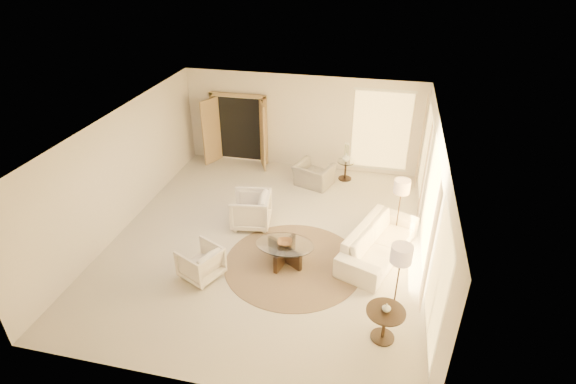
% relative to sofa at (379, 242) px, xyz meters
% --- Properties ---
extents(room, '(7.04, 8.04, 2.83)m').
position_rel_sofa_xyz_m(room, '(-2.53, 0.04, 1.04)').
color(room, beige).
rests_on(room, ground).
extents(windows_right, '(0.10, 6.40, 2.40)m').
position_rel_sofa_xyz_m(windows_right, '(0.92, 0.14, 0.99)').
color(windows_right, '#FCCC65').
rests_on(windows_right, room).
extents(window_back_corner, '(1.70, 0.10, 2.40)m').
position_rel_sofa_xyz_m(window_back_corner, '(-0.23, 3.99, 0.99)').
color(window_back_corner, '#FCCC65').
rests_on(window_back_corner, room).
extents(curtains_right, '(0.06, 5.20, 2.60)m').
position_rel_sofa_xyz_m(curtains_right, '(0.87, 1.04, 0.94)').
color(curtains_right, '#D0B493').
rests_on(curtains_right, room).
extents(french_doors, '(1.95, 0.66, 2.16)m').
position_rel_sofa_xyz_m(french_doors, '(-4.43, 3.85, 0.71)').
color(french_doors, tan).
rests_on(french_doors, room).
extents(area_rug, '(3.20, 3.20, 0.01)m').
position_rel_sofa_xyz_m(area_rug, '(-1.75, -0.71, -0.35)').
color(area_rug, '#493628').
rests_on(area_rug, room).
extents(sofa, '(1.75, 2.63, 0.71)m').
position_rel_sofa_xyz_m(sofa, '(0.00, 0.00, 0.00)').
color(sofa, white).
rests_on(sofa, room).
extents(armchair_left, '(0.96, 1.01, 0.92)m').
position_rel_sofa_xyz_m(armchair_left, '(-3.08, 0.55, 0.10)').
color(armchair_left, white).
rests_on(armchair_left, room).
extents(armchair_right, '(0.95, 0.97, 0.77)m').
position_rel_sofa_xyz_m(armchair_right, '(-3.52, -1.51, 0.03)').
color(armchair_right, white).
rests_on(armchair_right, room).
extents(accent_chair, '(1.14, 0.93, 0.86)m').
position_rel_sofa_xyz_m(accent_chair, '(-1.94, 2.88, 0.07)').
color(accent_chair, gray).
rests_on(accent_chair, room).
extents(coffee_table, '(1.65, 1.65, 0.46)m').
position_rel_sofa_xyz_m(coffee_table, '(-1.95, -0.67, -0.07)').
color(coffee_table, black).
rests_on(coffee_table, room).
extents(end_table, '(0.67, 0.67, 0.64)m').
position_rel_sofa_xyz_m(end_table, '(0.21, -2.37, 0.08)').
color(end_table, black).
rests_on(end_table, room).
extents(side_table, '(0.49, 0.49, 0.57)m').
position_rel_sofa_xyz_m(side_table, '(-1.11, 3.44, -0.01)').
color(side_table, '#2F221B').
rests_on(side_table, room).
extents(floor_lamp_near, '(0.36, 0.36, 1.49)m').
position_rel_sofa_xyz_m(floor_lamp_near, '(0.37, 0.83, 0.91)').
color(floor_lamp_near, '#2F221B').
rests_on(floor_lamp_near, room).
extents(floor_lamp_far, '(0.38, 0.38, 1.57)m').
position_rel_sofa_xyz_m(floor_lamp_far, '(0.37, -1.76, 0.98)').
color(floor_lamp_far, '#2F221B').
rests_on(floor_lamp_far, room).
extents(bowl, '(0.36, 0.36, 0.08)m').
position_rel_sofa_xyz_m(bowl, '(-1.95, -0.67, 0.14)').
color(bowl, brown).
rests_on(bowl, coffee_table).
extents(end_vase, '(0.17, 0.17, 0.16)m').
position_rel_sofa_xyz_m(end_vase, '(0.21, -2.37, 0.35)').
color(end_vase, white).
rests_on(end_vase, end_table).
extents(side_vase, '(0.31, 0.31, 0.25)m').
position_rel_sofa_xyz_m(side_vase, '(-1.11, 3.44, 0.34)').
color(side_vase, white).
rests_on(side_vase, side_table).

